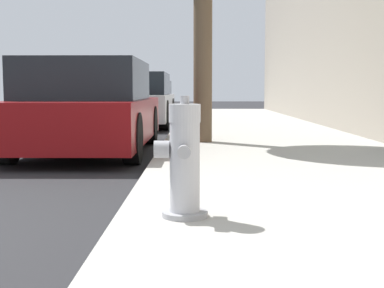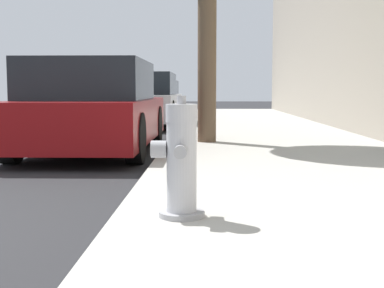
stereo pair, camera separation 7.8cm
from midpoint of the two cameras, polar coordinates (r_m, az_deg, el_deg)
fire_hydrant at (r=3.42m, az=-0.56°, el=-1.94°), size 0.34×0.36×0.78m
parked_car_near at (r=7.99m, az=-10.25°, el=3.74°), size 1.78×4.09×1.35m
parked_car_mid at (r=13.63m, az=-5.15°, el=4.65°), size 1.76×4.40×1.34m
parked_car_far at (r=19.73m, az=-3.72°, el=4.89°), size 1.73×3.82×1.26m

